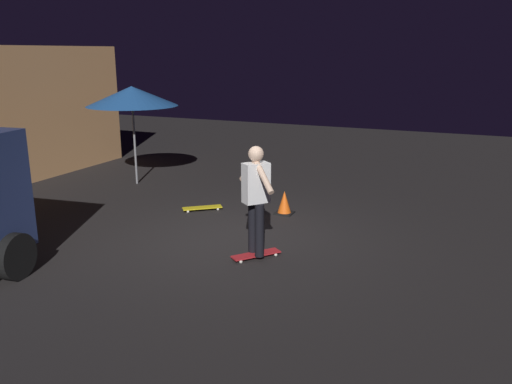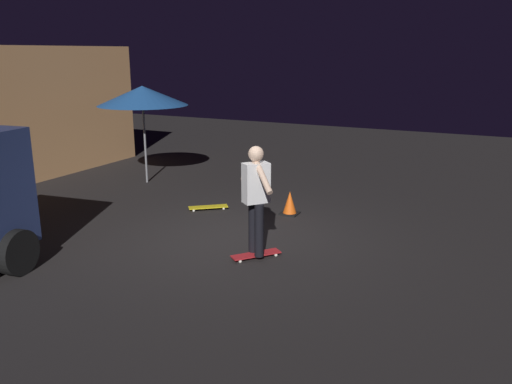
{
  "view_description": "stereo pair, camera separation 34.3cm",
  "coord_description": "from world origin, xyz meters",
  "px_view_note": "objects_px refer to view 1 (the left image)",
  "views": [
    {
      "loc": [
        -7.5,
        -3.66,
        3.07
      ],
      "look_at": [
        -0.61,
        -0.66,
        1.05
      ],
      "focal_mm": 36.82,
      "sensor_mm": 36.0,
      "label": 1
    },
    {
      "loc": [
        -7.36,
        -3.97,
        3.07
      ],
      "look_at": [
        -0.61,
        -0.66,
        1.05
      ],
      "focal_mm": 36.82,
      "sensor_mm": 36.0,
      "label": 2
    }
  ],
  "objects_px": {
    "patio_umbrella": "(132,96)",
    "skater": "(256,193)",
    "traffic_cone": "(284,203)",
    "skateboard_spare": "(202,208)",
    "skateboard_ridden": "(256,255)"
  },
  "relations": [
    {
      "from": "patio_umbrella",
      "to": "skater",
      "type": "distance_m",
      "value": 5.6
    },
    {
      "from": "traffic_cone",
      "to": "patio_umbrella",
      "type": "bearing_deg",
      "value": 78.13
    },
    {
      "from": "patio_umbrella",
      "to": "skater",
      "type": "height_order",
      "value": "patio_umbrella"
    },
    {
      "from": "skateboard_spare",
      "to": "skater",
      "type": "height_order",
      "value": "skater"
    },
    {
      "from": "skateboard_ridden",
      "to": "skater",
      "type": "distance_m",
      "value": 0.98
    },
    {
      "from": "skateboard_spare",
      "to": "traffic_cone",
      "type": "height_order",
      "value": "traffic_cone"
    },
    {
      "from": "patio_umbrella",
      "to": "traffic_cone",
      "type": "relative_size",
      "value": 5.0
    },
    {
      "from": "patio_umbrella",
      "to": "skateboard_ridden",
      "type": "distance_m",
      "value": 5.86
    },
    {
      "from": "skateboard_spare",
      "to": "traffic_cone",
      "type": "xyz_separation_m",
      "value": [
        0.45,
        -1.58,
        0.16
      ]
    },
    {
      "from": "skateboard_spare",
      "to": "skateboard_ridden",
      "type": "bearing_deg",
      "value": -133.13
    },
    {
      "from": "skateboard_spare",
      "to": "skater",
      "type": "bearing_deg",
      "value": -133.13
    },
    {
      "from": "patio_umbrella",
      "to": "skateboard_spare",
      "type": "height_order",
      "value": "patio_umbrella"
    },
    {
      "from": "patio_umbrella",
      "to": "skateboard_ridden",
      "type": "height_order",
      "value": "patio_umbrella"
    },
    {
      "from": "skater",
      "to": "skateboard_ridden",
      "type": "bearing_deg",
      "value": -90.0
    },
    {
      "from": "patio_umbrella",
      "to": "traffic_cone",
      "type": "xyz_separation_m",
      "value": [
        -0.86,
        -4.1,
        -1.86
      ]
    }
  ]
}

